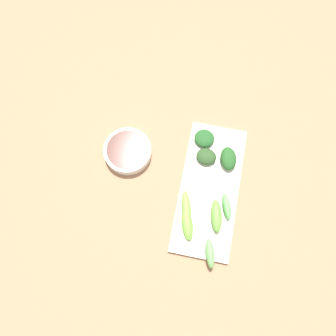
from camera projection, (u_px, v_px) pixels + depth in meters
tabletop at (183, 177)px, 0.98m from camera, size 2.10×2.10×0.02m
sauce_bowl at (128, 151)px, 0.97m from camera, size 0.14×0.14×0.03m
serving_plate at (209, 189)px, 0.95m from camera, size 0.16×0.38×0.01m
broccoli_stalk_0 at (216, 216)px, 0.91m from camera, size 0.05×0.09×0.03m
broccoli_stalk_1 at (210, 253)px, 0.88m from camera, size 0.04×0.08×0.03m
broccoli_leafy_2 at (204, 138)px, 0.98m from camera, size 0.06×0.06×0.02m
broccoli_leafy_3 at (228, 158)px, 0.95m from camera, size 0.06×0.08×0.03m
broccoli_stalk_4 at (227, 206)px, 0.91m from camera, size 0.04×0.08×0.03m
broccoli_stalk_5 at (186, 208)px, 0.91m from camera, size 0.05×0.10×0.02m
broccoli_stalk_6 at (187, 224)px, 0.90m from camera, size 0.06×0.09×0.02m
broccoli_leafy_7 at (206, 156)px, 0.96m from camera, size 0.06×0.06×0.02m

